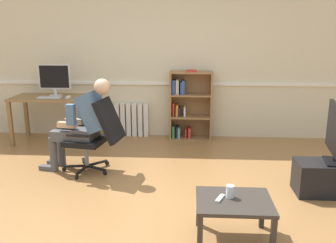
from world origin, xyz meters
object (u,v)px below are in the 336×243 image
at_px(person_seated, 83,123).
at_px(spare_remote, 220,198).
at_px(computer_desk, 56,103).
at_px(radiator, 129,120).
at_px(bookshelf, 188,106).
at_px(office_chair, 96,133).
at_px(imac_monitor, 54,78).
at_px(drinking_glass, 230,192).
at_px(keyboard, 50,97).
at_px(tv_stand, 332,178).
at_px(computer_mouse, 68,97).
at_px(coffee_table, 234,206).

bearing_deg(person_seated, spare_remote, 56.51).
height_order(computer_desk, radiator, computer_desk).
height_order(bookshelf, radiator, bookshelf).
xyz_separation_m(office_chair, spare_remote, (1.46, -1.50, -0.13)).
xyz_separation_m(computer_desk, bookshelf, (2.13, 0.29, -0.09)).
height_order(imac_monitor, drinking_glass, imac_monitor).
relative_size(keyboard, person_seated, 0.30).
bearing_deg(person_seated, bookshelf, 148.43).
height_order(office_chair, person_seated, person_seated).
xyz_separation_m(bookshelf, tv_stand, (1.65, -2.04, -0.38)).
height_order(radiator, office_chair, office_chair).
bearing_deg(computer_desk, bookshelf, 7.89).
height_order(keyboard, office_chair, office_chair).
bearing_deg(drinking_glass, computer_mouse, 131.21).
bearing_deg(keyboard, spare_remote, -46.55).
distance_m(coffee_table, drinking_glass, 0.12).
bearing_deg(tv_stand, computer_desk, 155.11).
relative_size(computer_mouse, tv_stand, 0.12).
xyz_separation_m(person_seated, drinking_glass, (1.73, -1.48, -0.21)).
xyz_separation_m(computer_desk, tv_stand, (3.77, -1.75, -0.47)).
bearing_deg(drinking_glass, spare_remote, -154.82).
distance_m(person_seated, tv_stand, 3.06).
xyz_separation_m(radiator, office_chair, (-0.13, -1.65, 0.24)).
bearing_deg(radiator, bookshelf, -5.36).
height_order(computer_desk, office_chair, office_chair).
distance_m(computer_mouse, coffee_table, 3.53).
xyz_separation_m(radiator, tv_stand, (2.66, -2.14, -0.10)).
height_order(computer_mouse, tv_stand, computer_mouse).
relative_size(person_seated, spare_remote, 8.15).
bearing_deg(computer_desk, spare_remote, -48.57).
height_order(radiator, drinking_glass, radiator).
distance_m(bookshelf, coffee_table, 3.09).
bearing_deg(computer_desk, tv_stand, -24.89).
height_order(coffee_table, spare_remote, spare_remote).
height_order(computer_desk, drinking_glass, computer_desk).
bearing_deg(tv_stand, radiator, 141.19).
distance_m(office_chair, tv_stand, 2.86).
height_order(computer_desk, spare_remote, computer_desk).
bearing_deg(radiator, coffee_table, -65.38).
distance_m(bookshelf, person_seated, 2.03).
xyz_separation_m(computer_mouse, office_chair, (0.73, -1.14, -0.25)).
bearing_deg(bookshelf, radiator, 174.64).
height_order(radiator, coffee_table, radiator).
bearing_deg(imac_monitor, radiator, 15.36).
relative_size(keyboard, radiator, 0.54).
bearing_deg(imac_monitor, computer_mouse, -35.64).
xyz_separation_m(coffee_table, spare_remote, (-0.12, 0.00, 0.06)).
relative_size(computer_mouse, bookshelf, 0.09).
bearing_deg(computer_desk, computer_mouse, -25.70).
distance_m(computer_desk, tv_stand, 4.18).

